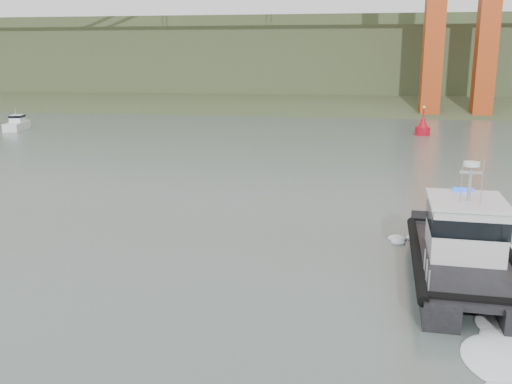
# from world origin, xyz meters

# --- Properties ---
(ground) EXTENTS (400.00, 400.00, 0.00)m
(ground) POSITION_xyz_m (0.00, 0.00, 0.00)
(ground) COLOR #4A5853
(ground) RESTS_ON ground
(headlands) EXTENTS (500.00, 105.36, 27.12)m
(headlands) POSITION_xyz_m (0.00, 125.50, 7.05)
(headlands) COLOR #3D502E
(headlands) RESTS_ON ground
(patrol_boat) EXTENTS (4.66, 11.25, 5.35)m
(patrol_boat) POSITION_xyz_m (10.42, 4.04, 1.34)
(patrol_boat) COLOR black
(patrol_boat) RESTS_ON ground
(motorboat) EXTENTS (3.01, 5.81, 3.05)m
(motorboat) POSITION_xyz_m (-38.32, 49.13, 0.76)
(motorboat) COLOR white
(motorboat) RESTS_ON ground
(nav_buoy) EXTENTS (1.83, 1.83, 3.81)m
(nav_buoy) POSITION_xyz_m (14.37, 52.01, 1.00)
(nav_buoy) COLOR #A80B18
(nav_buoy) RESTS_ON ground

